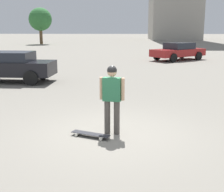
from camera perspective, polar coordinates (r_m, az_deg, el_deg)
The scene contains 6 objects.
ground_plane at distance 7.90m, azimuth 0.00°, elevation -6.86°, with size 220.00×220.00×0.00m, color gray.
person at distance 7.62m, azimuth 0.00°, elevation 0.37°, with size 0.28×0.61×1.72m.
skateboard at distance 7.65m, azimuth -3.96°, elevation -6.97°, with size 0.58×0.99×0.09m.
car_parked_near at distance 15.86m, azimuth -17.93°, elevation 5.22°, with size 2.10×4.18×1.46m.
car_parked_far at distance 25.66m, azimuth 12.03°, elevation 8.05°, with size 4.15×4.71×1.39m.
tree_distant at distance 49.65m, azimuth -12.99°, elevation 13.48°, with size 3.45×3.45×5.44m.
Camera 1 is at (-7.44, -0.31, 2.63)m, focal length 50.00 mm.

